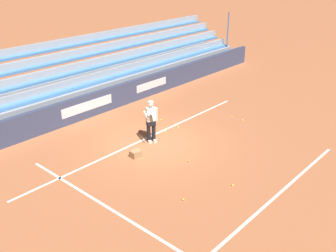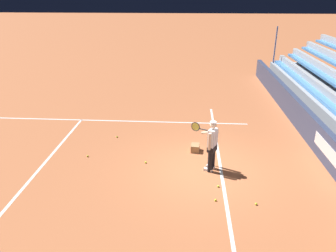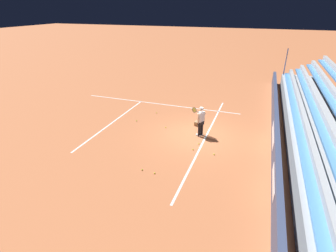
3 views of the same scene
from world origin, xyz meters
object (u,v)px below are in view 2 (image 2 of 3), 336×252
tennis_ball_far_right (218,186)px  tennis_ball_toward_net (256,204)px  tennis_player (211,145)px  tennis_ball_far_left (146,162)px  ball_box_cardboard (195,148)px  tennis_ball_on_baseline (88,156)px  tennis_ball_near_player (215,200)px  tennis_ball_midcourt (117,137)px

tennis_ball_far_right → tennis_ball_toward_net: 1.27m
tennis_player → tennis_ball_far_left: tennis_player is taller
ball_box_cardboard → tennis_ball_on_baseline: (-0.72, 3.82, -0.10)m
ball_box_cardboard → tennis_ball_toward_net: size_ratio=6.06×
tennis_ball_on_baseline → tennis_ball_near_player: bearing=-118.4°
tennis_ball_near_player → tennis_ball_midcourt: (4.06, 3.67, 0.00)m
ball_box_cardboard → tennis_ball_near_player: (-3.07, -0.54, -0.10)m
ball_box_cardboard → tennis_ball_midcourt: 3.28m
tennis_ball_far_right → tennis_ball_toward_net: bearing=-129.9°
tennis_ball_on_baseline → tennis_ball_far_left: same height
tennis_ball_far_right → tennis_player: bearing=10.5°
ball_box_cardboard → tennis_ball_on_baseline: bearing=100.7°
tennis_player → tennis_ball_toward_net: size_ratio=25.98×
tennis_ball_midcourt → tennis_ball_on_baseline: bearing=157.9°
tennis_player → tennis_ball_far_left: 2.36m
tennis_ball_midcourt → tennis_ball_far_left: bearing=-144.7°
tennis_ball_far_left → tennis_ball_near_player: bearing=-132.3°
ball_box_cardboard → tennis_ball_far_right: size_ratio=6.06×
ball_box_cardboard → tennis_ball_far_left: bearing=121.4°
tennis_ball_far_right → tennis_ball_midcourt: same height
tennis_ball_far_right → tennis_ball_far_left: size_ratio=1.00×
tennis_ball_near_player → tennis_ball_midcourt: 5.47m
ball_box_cardboard → tennis_ball_toward_net: bearing=-152.6°
tennis_player → tennis_ball_far_right: 1.36m
tennis_ball_on_baseline → tennis_player: bearing=-98.1°
tennis_ball_on_baseline → tennis_ball_toward_net: bearing=-114.2°
tennis_player → tennis_ball_on_baseline: tennis_player is taller
tennis_ball_near_player → tennis_ball_on_baseline: (2.35, 4.36, 0.00)m
tennis_ball_near_player → tennis_ball_far_left: (2.04, 2.24, 0.00)m
ball_box_cardboard → tennis_ball_far_right: bearing=-164.1°
tennis_ball_toward_net → tennis_ball_far_right: bearing=50.1°
tennis_player → tennis_ball_toward_net: 2.35m
tennis_ball_near_player → tennis_ball_on_baseline: same height
ball_box_cardboard → tennis_ball_near_player: 3.12m
tennis_ball_toward_net → tennis_ball_midcourt: bearing=48.9°
tennis_ball_on_baseline → tennis_ball_midcourt: same height
ball_box_cardboard → tennis_ball_near_player: size_ratio=6.06×
tennis_ball_far_right → tennis_ball_toward_net: same height
tennis_player → tennis_ball_near_player: bearing=-178.0°
tennis_player → tennis_ball_far_left: (0.30, 2.18, -0.86)m
tennis_ball_toward_net → tennis_ball_far_left: bearing=57.4°
tennis_ball_near_player → tennis_ball_on_baseline: size_ratio=1.00×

